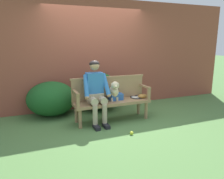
{
  "coord_description": "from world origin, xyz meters",
  "views": [
    {
      "loc": [
        -1.68,
        -4.18,
        1.7
      ],
      "look_at": [
        0.0,
        0.0,
        0.69
      ],
      "focal_mm": 35.01,
      "sensor_mm": 36.0,
      "label": 1
    }
  ],
  "objects_px": {
    "dog_on_bench": "(114,91)",
    "sports_bag": "(116,97)",
    "garden_bench": "(112,104)",
    "tennis_racket": "(136,97)",
    "baseball_glove": "(142,96)",
    "tennis_ball": "(132,133)",
    "person_seated": "(96,90)"
  },
  "relations": [
    {
      "from": "tennis_racket",
      "to": "baseball_glove",
      "type": "relative_size",
      "value": 2.63
    },
    {
      "from": "person_seated",
      "to": "dog_on_bench",
      "type": "distance_m",
      "value": 0.42
    },
    {
      "from": "garden_bench",
      "to": "tennis_racket",
      "type": "bearing_deg",
      "value": 7.18
    },
    {
      "from": "garden_bench",
      "to": "dog_on_bench",
      "type": "xyz_separation_m",
      "value": [
        0.05,
        0.02,
        0.28
      ]
    },
    {
      "from": "tennis_racket",
      "to": "baseball_glove",
      "type": "xyz_separation_m",
      "value": [
        0.1,
        -0.11,
        0.04
      ]
    },
    {
      "from": "sports_bag",
      "to": "baseball_glove",
      "type": "bearing_deg",
      "value": -7.78
    },
    {
      "from": "dog_on_bench",
      "to": "sports_bag",
      "type": "xyz_separation_m",
      "value": [
        0.06,
        0.04,
        -0.15
      ]
    },
    {
      "from": "person_seated",
      "to": "dog_on_bench",
      "type": "height_order",
      "value": "person_seated"
    },
    {
      "from": "dog_on_bench",
      "to": "tennis_racket",
      "type": "distance_m",
      "value": 0.62
    },
    {
      "from": "tennis_racket",
      "to": "tennis_ball",
      "type": "relative_size",
      "value": 8.76
    },
    {
      "from": "baseball_glove",
      "to": "garden_bench",
      "type": "bearing_deg",
      "value": 169.84
    },
    {
      "from": "dog_on_bench",
      "to": "tennis_ball",
      "type": "bearing_deg",
      "value": -89.75
    },
    {
      "from": "garden_bench",
      "to": "dog_on_bench",
      "type": "distance_m",
      "value": 0.28
    },
    {
      "from": "dog_on_bench",
      "to": "sports_bag",
      "type": "relative_size",
      "value": 1.56
    },
    {
      "from": "garden_bench",
      "to": "person_seated",
      "type": "bearing_deg",
      "value": -178.82
    },
    {
      "from": "garden_bench",
      "to": "tennis_ball",
      "type": "bearing_deg",
      "value": -86.01
    },
    {
      "from": "sports_bag",
      "to": "tennis_ball",
      "type": "relative_size",
      "value": 4.24
    },
    {
      "from": "tennis_racket",
      "to": "sports_bag",
      "type": "distance_m",
      "value": 0.52
    },
    {
      "from": "sports_bag",
      "to": "person_seated",
      "type": "bearing_deg",
      "value": -172.34
    },
    {
      "from": "baseball_glove",
      "to": "sports_bag",
      "type": "height_order",
      "value": "sports_bag"
    },
    {
      "from": "tennis_racket",
      "to": "dog_on_bench",
      "type": "bearing_deg",
      "value": -173.83
    },
    {
      "from": "garden_bench",
      "to": "tennis_racket",
      "type": "height_order",
      "value": "tennis_racket"
    },
    {
      "from": "garden_bench",
      "to": "baseball_glove",
      "type": "xyz_separation_m",
      "value": [
        0.73,
        -0.03,
        0.11
      ]
    },
    {
      "from": "tennis_racket",
      "to": "garden_bench",
      "type": "bearing_deg",
      "value": -172.82
    },
    {
      "from": "baseball_glove",
      "to": "tennis_ball",
      "type": "xyz_separation_m",
      "value": [
        -0.67,
        -0.8,
        -0.45
      ]
    },
    {
      "from": "garden_bench",
      "to": "tennis_racket",
      "type": "distance_m",
      "value": 0.64
    },
    {
      "from": "tennis_ball",
      "to": "baseball_glove",
      "type": "bearing_deg",
      "value": 50.22
    },
    {
      "from": "person_seated",
      "to": "sports_bag",
      "type": "relative_size",
      "value": 4.68
    },
    {
      "from": "sports_bag",
      "to": "dog_on_bench",
      "type": "bearing_deg",
      "value": -146.36
    },
    {
      "from": "dog_on_bench",
      "to": "tennis_racket",
      "type": "relative_size",
      "value": 0.76
    },
    {
      "from": "dog_on_bench",
      "to": "sports_bag",
      "type": "height_order",
      "value": "dog_on_bench"
    },
    {
      "from": "garden_bench",
      "to": "sports_bag",
      "type": "relative_size",
      "value": 5.9
    }
  ]
}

